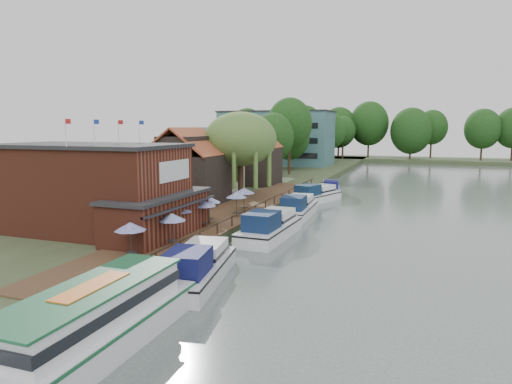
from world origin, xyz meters
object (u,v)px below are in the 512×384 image
(cottage_b, at_px, (203,160))
(cruiser_2, at_px, (297,205))
(willow, at_px, (241,156))
(cottage_a, at_px, (187,166))
(cruiser_4, at_px, (331,187))
(swan, at_px, (162,320))
(cruiser_3, at_px, (316,193))
(cottage_c, at_px, (254,156))
(umbrella_2, at_px, (179,220))
(hotel_block, at_px, (277,138))
(cruiser_0, at_px, (197,262))
(tour_boat, at_px, (83,324))
(umbrella_0, at_px, (131,240))
(umbrella_4, at_px, (209,210))
(umbrella_6, at_px, (244,200))
(umbrella_5, at_px, (236,204))
(pub, at_px, (109,188))
(umbrella_1, at_px, (172,229))
(cruiser_1, at_px, (270,223))
(umbrella_3, at_px, (203,214))

(cottage_b, xyz_separation_m, cruiser_2, (15.42, -8.26, -4.01))
(willow, bearing_deg, cottage_a, -131.99)
(cruiser_4, bearing_deg, swan, -101.36)
(cruiser_3, bearing_deg, cottage_a, -116.41)
(cottage_c, bearing_deg, cottage_a, -93.01)
(willow, xyz_separation_m, umbrella_2, (2.38, -19.11, -3.93))
(cottage_a, xyz_separation_m, cruiser_2, (12.42, 1.74, -4.01))
(hotel_block, xyz_separation_m, cruiser_0, (18.97, -76.90, -5.89))
(hotel_block, distance_m, cruiser_3, 48.44)
(cruiser_4, height_order, tour_boat, tour_boat)
(umbrella_0, bearing_deg, cottage_c, 98.82)
(cruiser_2, bearing_deg, tour_boat, -93.93)
(tour_boat, bearing_deg, hotel_block, 101.59)
(cottage_b, xyz_separation_m, cottage_c, (4.00, 9.00, 0.00))
(umbrella_0, bearing_deg, hotel_block, 100.45)
(umbrella_4, xyz_separation_m, cruiser_0, (4.79, -11.65, -1.03))
(umbrella_2, distance_m, umbrella_6, 11.35)
(umbrella_0, xyz_separation_m, umbrella_5, (1.16, 15.28, 0.00))
(hotel_block, relative_size, swan, 57.73)
(pub, relative_size, umbrella_1, 8.42)
(umbrella_5, bearing_deg, cruiser_4, 80.13)
(umbrella_5, height_order, tour_boat, umbrella_5)
(cottage_b, bearing_deg, hotel_block, 94.97)
(swan, bearing_deg, umbrella_5, 102.70)
(cruiser_0, bearing_deg, cottage_b, 105.70)
(pub, xyz_separation_m, umbrella_1, (7.13, -2.35, -2.36))
(cruiser_3, bearing_deg, hotel_block, 132.67)
(cruiser_0, relative_size, swan, 23.48)
(cottage_c, distance_m, umbrella_1, 37.16)
(hotel_block, distance_m, umbrella_4, 66.95)
(cottage_a, relative_size, umbrella_1, 3.62)
(pub, relative_size, cruiser_2, 1.96)
(pub, relative_size, umbrella_0, 8.42)
(willow, xyz_separation_m, cruiser_4, (8.21, 14.21, -5.12))
(cruiser_4, bearing_deg, cruiser_3, -106.23)
(hotel_block, distance_m, umbrella_1, 75.05)
(umbrella_2, height_order, umbrella_6, same)
(hotel_block, xyz_separation_m, umbrella_1, (15.13, -73.35, -4.86))
(tour_boat, bearing_deg, pub, 123.48)
(cruiser_1, height_order, swan, cruiser_1)
(tour_boat, bearing_deg, swan, 71.16)
(cottage_c, relative_size, swan, 19.32)
(pub, xyz_separation_m, umbrella_4, (6.18, 5.75, -2.36))
(umbrella_0, xyz_separation_m, umbrella_4, (-0.03, 11.77, 0.00))
(umbrella_0, bearing_deg, umbrella_3, 88.28)
(cruiser_0, bearing_deg, umbrella_0, 171.27)
(cottage_c, xyz_separation_m, umbrella_0, (6.21, -40.01, -2.96))
(tour_boat, bearing_deg, cottage_c, 101.62)
(willow, bearing_deg, tour_boat, -78.44)
(umbrella_6, bearing_deg, umbrella_2, -95.69)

